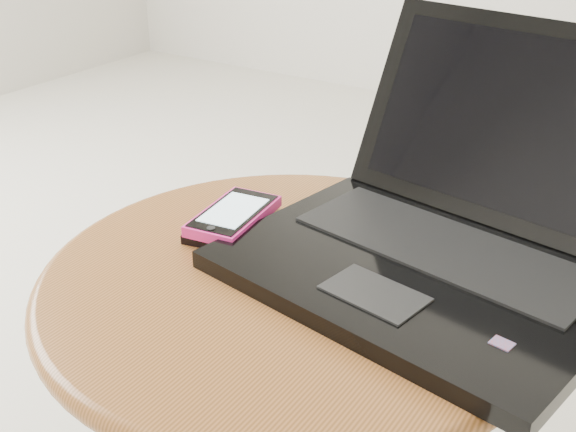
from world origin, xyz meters
The scene contains 4 objects.
table centered at (0.05, 0.04, 0.35)m, with size 0.56×0.56×0.44m.
laptop centered at (0.18, 0.14, 0.49)m, with size 0.45×0.44×0.24m.
phone_black centered at (-0.07, 0.09, 0.45)m, with size 0.09×0.14×0.01m.
phone_pink centered at (-0.06, 0.08, 0.46)m, with size 0.08×0.13×0.02m.
Camera 1 is at (0.42, -0.54, 0.85)m, focal length 45.79 mm.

